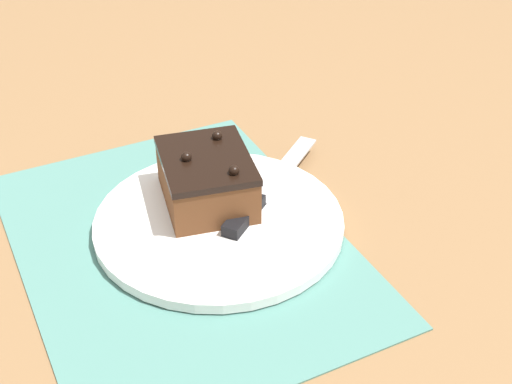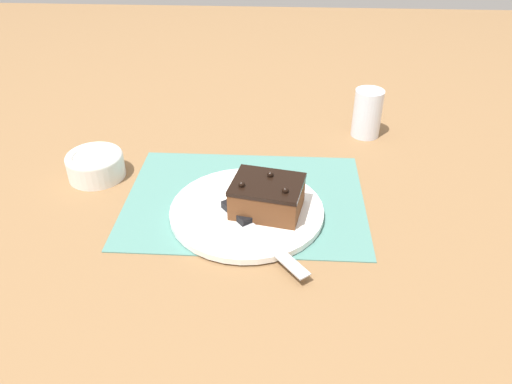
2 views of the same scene
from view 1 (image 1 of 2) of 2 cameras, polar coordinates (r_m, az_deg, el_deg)
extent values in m
plane|color=olive|center=(0.80, -6.05, -4.23)|extent=(3.00, 3.00, 0.00)
cube|color=slate|center=(0.80, -6.06, -4.12)|extent=(0.46, 0.34, 0.00)
cylinder|color=white|center=(0.81, -2.98, -2.41)|extent=(0.28, 0.28, 0.01)
cube|color=brown|center=(0.82, -3.95, 0.81)|extent=(0.14, 0.12, 0.05)
cube|color=black|center=(0.81, -4.04, 2.57)|extent=(0.14, 0.12, 0.01)
sphere|color=black|center=(0.84, -3.12, 4.52)|extent=(0.01, 0.01, 0.01)
sphere|color=black|center=(0.80, -5.59, 2.80)|extent=(0.01, 0.01, 0.01)
sphere|color=black|center=(0.78, -1.92, 1.89)|extent=(0.01, 0.01, 0.01)
cube|color=black|center=(0.80, -0.96, -1.87)|extent=(0.06, 0.07, 0.01)
cube|color=#B7BABF|center=(0.89, 2.33, 1.91)|extent=(0.12, 0.14, 0.00)
camera|label=2|loc=(1.19, 36.14, 32.12)|focal=35.00mm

